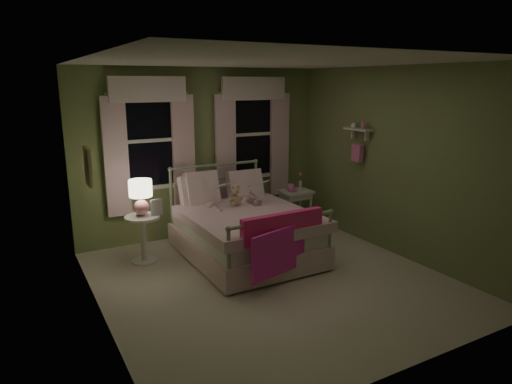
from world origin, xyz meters
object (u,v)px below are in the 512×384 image
child_right (247,185)px  teddy_bear (235,197)px  bed (244,231)px  nightstand_left (143,233)px  table_lamp (141,194)px  child_left (212,190)px  nightstand_right (296,196)px

child_right → teddy_bear: child_right is taller
bed → nightstand_left: bed is taller
bed → teddy_bear: bed is taller
child_right → table_lamp: size_ratio=1.43×
bed → child_left: size_ratio=3.03×
bed → teddy_bear: 0.50m
bed → table_lamp: bed is taller
teddy_bear → table_lamp: (-1.28, 0.20, 0.16)m
bed → nightstand_right: 1.51m
bed → table_lamp: 1.48m
child_right → table_lamp: bearing=0.7°
bed → nightstand_left: 1.36m
teddy_bear → nightstand_right: teddy_bear is taller
child_left → child_right: size_ratio=1.00×
child_right → nightstand_right: bearing=-163.2°
nightstand_left → nightstand_right: same height
bed → nightstand_left: (-1.27, 0.48, 0.04)m
child_left → nightstand_left: child_left is taller
teddy_bear → nightstand_left: bearing=171.0°
child_left → teddy_bear: size_ratio=2.26×
child_right → teddy_bear: 0.34m
bed → nightstand_right: size_ratio=3.18×
teddy_bear → table_lamp: 1.30m
child_left → child_right: 0.56m
nightstand_left → nightstand_right: size_ratio=1.02×
nightstand_left → nightstand_right: 2.61m
bed → child_right: size_ratio=3.03×
child_right → table_lamp: child_right is taller
child_left → teddy_bear: 0.34m
nightstand_right → child_right: bearing=-165.5°
bed → child_left: child_left is taller
bed → child_right: (0.29, 0.43, 0.53)m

